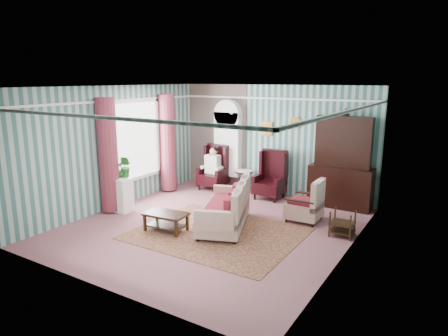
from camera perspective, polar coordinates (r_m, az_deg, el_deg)
The scene contains 17 objects.
floor at distance 8.54m, azimuth -1.59°, elevation -8.31°, with size 6.00×6.00×0.00m, color #8F5358.
room_shell at distance 8.54m, azimuth -4.51°, elevation 5.56°, with size 5.53×6.02×2.91m.
bookcase at distance 11.27m, azimuth 0.53°, elevation 2.77°, with size 0.80×0.28×2.24m, color silver.
dresser_hutch at distance 9.89m, azimuth 16.51°, elevation 1.20°, with size 1.50×0.56×2.36m, color black.
wingback_left at distance 11.17m, azimuth -1.60°, elevation 0.09°, with size 0.76×0.80×1.25m, color black.
wingback_right at distance 10.34m, azimuth 6.54°, elevation -1.02°, with size 0.76×0.80×1.25m, color black.
seated_woman at distance 11.18m, azimuth -1.60°, elevation -0.09°, with size 0.44×0.40×1.18m, color white, non-canonical shape.
round_side_table at distance 10.92m, azimuth 2.80°, elevation -1.97°, with size 0.50×0.50×0.60m, color black.
nest_table at distance 8.29m, azimuth 16.56°, elevation -7.54°, with size 0.45×0.38×0.54m, color black.
plant_stand at distance 9.67m, azimuth -14.61°, elevation -3.70°, with size 0.55×0.35×0.80m, color silver.
rug at distance 8.15m, azimuth -0.97°, elevation -9.31°, with size 3.20×2.60×0.01m, color #4F211A.
sofa at distance 8.36m, azimuth 0.00°, elevation -5.48°, with size 1.94×1.11×0.91m, color #BAB390.
floral_armchair at distance 8.87m, azimuth 11.44°, elevation -4.18°, with size 0.78×0.82×1.05m, color #C2B096.
coffee_table at distance 8.31m, azimuth -8.27°, elevation -7.63°, with size 0.87×0.51×0.39m, color black.
potted_plant_a at distance 9.56m, azimuth -15.40°, elevation -0.08°, with size 0.40×0.35×0.45m, color #1C5B20.
potted_plant_b at distance 9.54m, azimuth -13.86°, elevation 0.18°, with size 0.28×0.23×0.51m, color #1D4B17.
potted_plant_c at distance 9.62m, azimuth -14.50°, elevation -0.17°, with size 0.21×0.21×0.37m, color #214916.
Camera 1 is at (4.38, -6.67, 3.06)m, focal length 32.00 mm.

